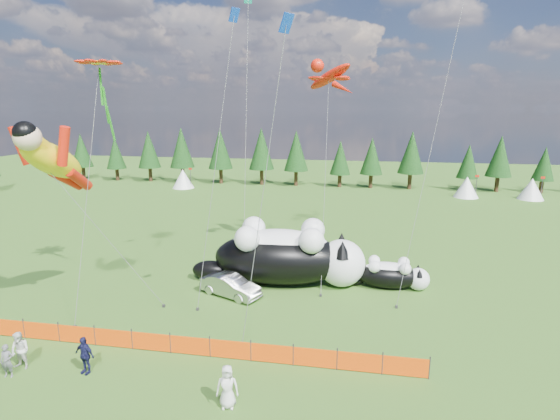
# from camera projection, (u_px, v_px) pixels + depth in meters

# --- Properties ---
(ground) EXTENTS (160.00, 160.00, 0.00)m
(ground) POSITION_uv_depth(u_px,v_px,m) (211.00, 325.00, 23.88)
(ground) COLOR #12390A
(ground) RESTS_ON ground
(safety_fence) EXTENTS (22.06, 0.06, 1.10)m
(safety_fence) POSITION_uv_depth(u_px,v_px,m) (190.00, 346.00, 20.89)
(safety_fence) COLOR #262626
(safety_fence) RESTS_ON ground
(tree_line) EXTENTS (90.00, 4.00, 8.00)m
(tree_line) POSITION_uv_depth(u_px,v_px,m) (307.00, 160.00, 66.13)
(tree_line) COLOR black
(tree_line) RESTS_ON ground
(festival_tents) EXTENTS (50.00, 3.20, 2.80)m
(festival_tents) POSITION_uv_depth(u_px,v_px,m) (382.00, 185.00, 60.04)
(festival_tents) COLOR white
(festival_tents) RESTS_ON ground
(cat_large) EXTENTS (11.82, 4.73, 4.27)m
(cat_large) POSITION_uv_depth(u_px,v_px,m) (287.00, 255.00, 29.24)
(cat_large) COLOR black
(cat_large) RESTS_ON ground
(cat_small) EXTENTS (5.50, 1.99, 1.99)m
(cat_small) POSITION_uv_depth(u_px,v_px,m) (392.00, 274.00, 28.70)
(cat_small) COLOR black
(cat_small) RESTS_ON ground
(car) EXTENTS (4.31, 2.92, 1.34)m
(car) POSITION_uv_depth(u_px,v_px,m) (230.00, 286.00, 27.52)
(car) COLOR #A9AAAE
(car) RESTS_ON ground
(spectator_a) EXTENTS (0.61, 0.46, 1.53)m
(spectator_a) POSITION_uv_depth(u_px,v_px,m) (7.00, 361.00, 19.14)
(spectator_a) COLOR #5C5C61
(spectator_a) RESTS_ON ground
(spectator_b) EXTENTS (0.90, 0.58, 1.77)m
(spectator_b) POSITION_uv_depth(u_px,v_px,m) (20.00, 351.00, 19.72)
(spectator_b) COLOR silver
(spectator_b) RESTS_ON ground
(spectator_c) EXTENTS (1.12, 0.74, 1.76)m
(spectator_c) POSITION_uv_depth(u_px,v_px,m) (85.00, 355.00, 19.40)
(spectator_c) COLOR #15163B
(spectator_c) RESTS_ON ground
(spectator_e) EXTENTS (0.97, 0.73, 1.80)m
(spectator_e) POSITION_uv_depth(u_px,v_px,m) (227.00, 387.00, 17.15)
(spectator_e) COLOR silver
(spectator_e) RESTS_ON ground
(superhero_kite) EXTENTS (7.20, 5.19, 11.94)m
(superhero_kite) POSITION_uv_depth(u_px,v_px,m) (53.00, 160.00, 22.96)
(superhero_kite) COLOR yellow
(superhero_kite) RESTS_ON ground
(gecko_kite) EXTENTS (6.61, 11.29, 16.01)m
(gecko_kite) POSITION_uv_depth(u_px,v_px,m) (329.00, 77.00, 32.10)
(gecko_kite) COLOR red
(gecko_kite) RESTS_ON ground
(flower_kite) EXTENTS (3.49, 6.30, 14.67)m
(flower_kite) POSITION_uv_depth(u_px,v_px,m) (99.00, 66.00, 24.68)
(flower_kite) COLOR red
(flower_kite) RESTS_ON ground
(diamond_kite_a) EXTENTS (2.08, 4.19, 17.69)m
(diamond_kite_a) POSITION_uv_depth(u_px,v_px,m) (233.00, 28.00, 25.06)
(diamond_kite_a) COLOR #0D40C3
(diamond_kite_a) RESTS_ON ground
(diamond_kite_c) EXTENTS (2.48, 1.47, 15.87)m
(diamond_kite_c) POSITION_uv_depth(u_px,v_px,m) (285.00, 38.00, 18.34)
(diamond_kite_c) COLOR #0D40C3
(diamond_kite_c) RESTS_ON ground
(diamond_kite_d) EXTENTS (1.43, 6.32, 20.14)m
(diamond_kite_d) POSITION_uv_depth(u_px,v_px,m) (248.00, 12.00, 30.02)
(diamond_kite_d) COLOR #0DA68E
(diamond_kite_d) RESTS_ON ground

